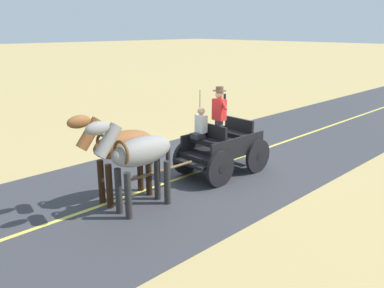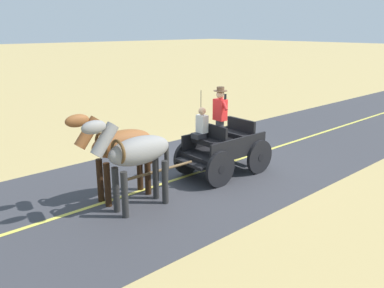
# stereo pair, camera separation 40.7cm
# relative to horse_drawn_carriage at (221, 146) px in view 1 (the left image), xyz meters

# --- Properties ---
(ground_plane) EXTENTS (200.00, 200.00, 0.00)m
(ground_plane) POSITION_rel_horse_drawn_carriage_xyz_m (0.51, -0.17, -0.82)
(ground_plane) COLOR tan
(road_surface) EXTENTS (6.01, 160.00, 0.01)m
(road_surface) POSITION_rel_horse_drawn_carriage_xyz_m (0.51, -0.17, -0.81)
(road_surface) COLOR #38383D
(road_surface) RESTS_ON ground
(road_centre_stripe) EXTENTS (0.12, 160.00, 0.00)m
(road_centre_stripe) POSITION_rel_horse_drawn_carriage_xyz_m (0.51, -0.17, -0.81)
(road_centre_stripe) COLOR #DBCC4C
(road_centre_stripe) RESTS_ON road_surface
(horse_drawn_carriage) EXTENTS (1.46, 4.51, 2.50)m
(horse_drawn_carriage) POSITION_rel_horse_drawn_carriage_xyz_m (0.00, 0.00, 0.00)
(horse_drawn_carriage) COLOR black
(horse_drawn_carriage) RESTS_ON ground
(horse_near_side) EXTENTS (0.58, 2.13, 2.21)m
(horse_near_side) POSITION_rel_horse_drawn_carriage_xyz_m (-0.28, 3.04, 0.51)
(horse_near_side) COLOR gray
(horse_near_side) RESTS_ON ground
(horse_off_side) EXTENTS (0.63, 2.13, 2.21)m
(horse_off_side) POSITION_rel_horse_drawn_carriage_xyz_m (0.44, 3.02, 0.51)
(horse_off_side) COLOR brown
(horse_off_side) RESTS_ON ground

